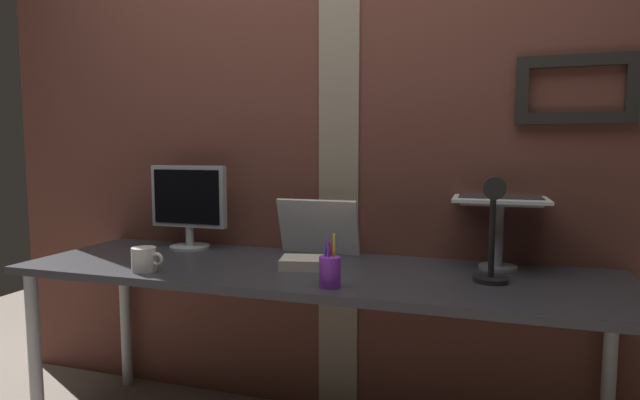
{
  "coord_description": "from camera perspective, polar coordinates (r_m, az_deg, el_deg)",
  "views": [
    {
      "loc": [
        0.65,
        -1.79,
        1.17
      ],
      "look_at": [
        0.06,
        0.09,
        0.98
      ],
      "focal_mm": 28.54,
      "sensor_mm": 36.0,
      "label": 1
    }
  ],
  "objects": [
    {
      "name": "brick_wall_back",
      "position": [
        2.27,
        0.94,
        7.25
      ],
      "size": [
        3.34,
        0.16,
        2.47
      ],
      "color": "brown",
      "rests_on": "ground_plane"
    },
    {
      "name": "desk",
      "position": [
        1.95,
        -0.9,
        -9.51
      ],
      "size": [
        2.27,
        0.66,
        0.73
      ],
      "color": "#333338",
      "rests_on": "ground_plane"
    },
    {
      "name": "monitor",
      "position": [
        2.37,
        -14.51,
        -0.21
      ],
      "size": [
        0.36,
        0.18,
        0.38
      ],
      "color": "#ADB2B7",
      "rests_on": "desk"
    },
    {
      "name": "laptop_stand",
      "position": [
        2.01,
        19.46,
        -2.5
      ],
      "size": [
        0.28,
        0.22,
        0.26
      ],
      "color": "gray",
      "rests_on": "desk"
    },
    {
      "name": "laptop",
      "position": [
        2.06,
        19.53,
        1.46
      ],
      "size": [
        0.34,
        0.3,
        0.21
      ],
      "color": "white",
      "rests_on": "laptop_stand"
    },
    {
      "name": "whiteboard_panel",
      "position": [
        2.16,
        -0.3,
        -3.06
      ],
      "size": [
        0.35,
        0.09,
        0.24
      ],
      "primitive_type": "cube",
      "rotation": [
        0.31,
        0.0,
        0.0
      ],
      "color": "white",
      "rests_on": "desk"
    },
    {
      "name": "desk_lamp",
      "position": [
        1.74,
        18.82,
        -1.94
      ],
      "size": [
        0.12,
        0.2,
        0.36
      ],
      "color": "black",
      "rests_on": "desk"
    },
    {
      "name": "pen_cup",
      "position": [
        1.67,
        1.11,
        -7.98
      ],
      "size": [
        0.07,
        0.07,
        0.18
      ],
      "color": "purple",
      "rests_on": "desk"
    },
    {
      "name": "coffee_mug",
      "position": [
        1.99,
        -19.08,
        -6.31
      ],
      "size": [
        0.13,
        0.09,
        0.09
      ],
      "color": "silver",
      "rests_on": "desk"
    },
    {
      "name": "paper_clutter_stack",
      "position": [
        1.93,
        -1.4,
        -7.06
      ],
      "size": [
        0.22,
        0.18,
        0.04
      ],
      "primitive_type": "cube",
      "rotation": [
        0.0,
        0.0,
        0.21
      ],
      "color": "silver",
      "rests_on": "desk"
    }
  ]
}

